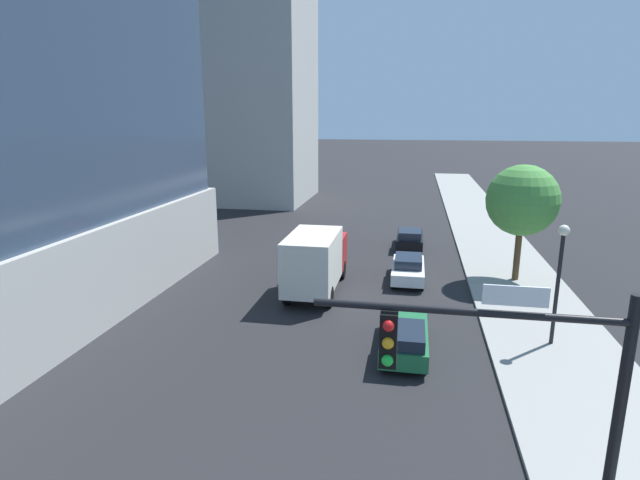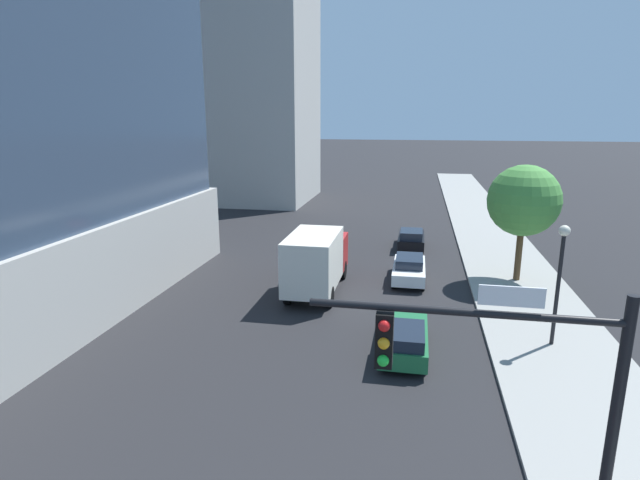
% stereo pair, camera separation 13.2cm
% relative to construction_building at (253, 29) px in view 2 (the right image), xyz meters
% --- Properties ---
extents(sidewalk, '(5.37, 120.00, 0.15)m').
position_rel_construction_building_xyz_m(sidewalk, '(23.75, -30.40, -18.22)').
color(sidewalk, gray).
rests_on(sidewalk, ground).
extents(construction_building, '(16.77, 14.05, 41.04)m').
position_rel_construction_building_xyz_m(construction_building, '(0.00, 0.00, 0.00)').
color(construction_building, '#B2AFA8').
rests_on(construction_building, ground).
extents(traffic_light_pole, '(5.53, 0.48, 6.37)m').
position_rel_construction_building_xyz_m(traffic_light_pole, '(19.69, -46.80, -13.75)').
color(traffic_light_pole, black).
rests_on(traffic_light_pole, sidewalk).
extents(street_lamp, '(0.44, 0.44, 5.03)m').
position_rel_construction_building_xyz_m(street_lamp, '(23.66, -34.60, -14.78)').
color(street_lamp, black).
rests_on(street_lamp, sidewalk).
extents(street_tree, '(3.98, 3.98, 6.60)m').
position_rel_construction_building_xyz_m(street_tree, '(23.77, -25.93, -13.55)').
color(street_tree, brown).
rests_on(street_tree, sidewalk).
extents(car_green, '(1.83, 4.79, 1.44)m').
position_rel_construction_building_xyz_m(car_green, '(17.66, -36.33, -17.57)').
color(car_green, '#1E6638').
rests_on(car_green, ground).
extents(car_white, '(1.81, 4.47, 1.47)m').
position_rel_construction_building_xyz_m(car_white, '(17.66, -26.88, -17.54)').
color(car_white, silver).
rests_on(car_white, ground).
extents(car_black, '(1.82, 4.26, 1.48)m').
position_rel_construction_building_xyz_m(car_black, '(17.66, -19.32, -17.56)').
color(car_black, black).
rests_on(car_black, ground).
extents(box_truck, '(2.45, 6.81, 3.40)m').
position_rel_construction_building_xyz_m(box_truck, '(12.77, -29.85, -16.41)').
color(box_truck, '#B21E1E').
rests_on(box_truck, ground).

